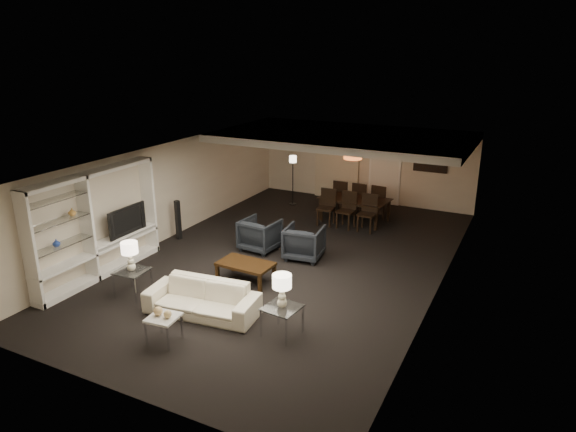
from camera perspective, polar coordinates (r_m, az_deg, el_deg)
The scene contains 35 objects.
floor at distance 12.25m, azimuth 0.00°, elevation -4.89°, with size 11.00×11.00×0.00m, color black.
ceiling at distance 11.49m, azimuth 0.00°, elevation 6.64°, with size 7.00×11.00×0.02m, color silver.
wall_back at distance 16.74m, azimuth 8.46°, elevation 5.83°, with size 7.00×0.02×2.50m, color #C0B29B.
wall_front at distance 7.68m, azimuth -18.96°, elevation -10.63°, with size 7.00×0.02×2.50m, color #C0B29B.
wall_left at distance 13.67m, azimuth -13.27°, elevation 2.67°, with size 0.02×11.00×2.50m, color #C0B29B.
wall_right at distance 10.80m, azimuth 16.88°, elevation -1.86°, with size 0.02×11.00×2.50m, color #C0B29B.
ceiling_soffit at distance 14.67m, azimuth 6.18°, elevation 8.72°, with size 7.00×4.00×0.20m, color silver.
curtains at distance 16.97m, azimuth 5.47°, elevation 5.94°, with size 1.50×0.12×2.40m, color beige.
door at distance 16.57m, azimuth 10.70°, elevation 4.86°, with size 0.90×0.05×2.10m, color silver.
painting at distance 16.14m, azimuth 15.59°, elevation 5.97°, with size 0.95×0.04×0.65m, color #142D38.
media_unit at distance 11.77m, azimuth -20.50°, elevation -0.97°, with size 0.38×3.40×2.35m, color white, non-canonical shape.
pendant_light at distance 14.66m, azimuth 7.22°, elevation 6.77°, with size 0.52×0.52×0.24m, color #D8591E.
sofa at distance 9.92m, azimuth -9.54°, elevation -9.04°, with size 2.15×0.84×0.63m, color beige.
coffee_table at distance 11.16m, azimuth -4.71°, elevation -6.19°, with size 1.18×0.69×0.42m, color black, non-canonical shape.
armchair_left at distance 12.72m, azimuth -3.12°, elevation -2.07°, with size 0.85×0.88×0.80m, color black.
armchair_right at distance 12.21m, azimuth 1.80°, elevation -2.95°, with size 0.85×0.88×0.80m, color black.
side_table_left at distance 10.95m, azimuth -16.84°, elevation -7.12°, with size 0.59×0.59×0.55m, color white, non-canonical shape.
side_table_right at distance 9.15m, azimuth -0.66°, elevation -11.58°, with size 0.59×0.59×0.55m, color white, non-canonical shape.
table_lamp_left at distance 10.72m, azimuth -17.12°, elevation -4.32°, with size 0.33×0.33×0.61m, color beige, non-canonical shape.
table_lamp_right at distance 8.87m, azimuth -0.67°, elevation -8.34°, with size 0.33×0.33×0.61m, color white, non-canonical shape.
marble_table at distance 9.21m, azimuth -13.58°, elevation -12.13°, with size 0.49×0.49×0.49m, color white, non-canonical shape.
gold_gourd_a at distance 9.11m, azimuth -14.23°, elevation -10.21°, with size 0.16×0.16×0.16m, color #DBB374.
gold_gourd_b at distance 9.00m, azimuth -13.24°, elevation -10.58°, with size 0.14×0.14×0.14m, color #DEBB75.
television at distance 12.28m, azimuth -17.80°, elevation -0.40°, with size 0.15×1.11×0.64m, color black.
vase_blue at distance 11.15m, azimuth -24.35°, elevation -2.73°, with size 0.15×0.15×0.15m, color #2541A1.
vase_amber at distance 11.27m, azimuth -22.87°, elevation 0.41°, with size 0.16×0.16×0.16m, color #B9853D.
floor_speaker at distance 13.68m, azimuth -12.12°, elevation -0.42°, with size 0.11×0.11×1.05m, color black.
dining_table at distance 14.91m, azimuth 7.31°, elevation 0.69°, with size 1.94×1.08×0.68m, color black.
chair_nl at distance 14.48m, azimuth 4.24°, elevation 0.94°, with size 0.47×0.47×1.01m, color black, non-canonical shape.
chair_nm at distance 14.28m, azimuth 6.46°, elevation 0.61°, with size 0.47×0.47×1.01m, color black, non-canonical shape.
chair_nr at distance 14.10m, azimuth 8.75°, elevation 0.28°, with size 0.47×0.47×1.01m, color black, non-canonical shape.
chair_fl at distance 15.64m, azimuth 6.06°, elevation 2.22°, with size 0.47×0.47×1.01m, color black, non-canonical shape.
chair_fm at distance 15.46m, azimuth 8.14°, elevation 1.93°, with size 0.47×0.47×1.01m, color black, non-canonical shape.
chair_fr at distance 15.29m, azimuth 10.27°, elevation 1.64°, with size 0.47×0.47×1.01m, color black, non-canonical shape.
floor_lamp at distance 16.26m, azimuth 0.54°, elevation 3.98°, with size 0.23×0.23×1.58m, color black, non-canonical shape.
Camera 1 is at (5.01, -10.07, 4.85)m, focal length 32.00 mm.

